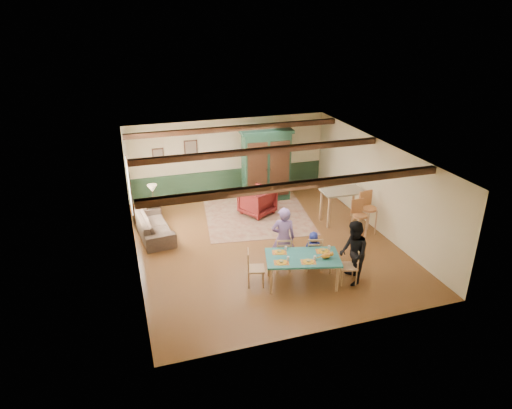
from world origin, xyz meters
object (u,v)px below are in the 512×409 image
object	(u,v)px
cat	(326,255)
sofa	(153,225)
table_lamp	(153,193)
bar_stool_right	(368,213)
dining_chair_far_left	(283,253)
armchair	(257,201)
dining_chair_end_right	(348,266)
person_man	(283,238)
person_woman	(353,253)
person_child	(313,250)
dining_chair_end_left	(256,268)
bar_stool_left	(360,220)
end_table	(154,210)
counter_table	(341,206)
dining_table	(302,270)
dining_chair_far_right	(314,252)
armoire	(266,165)

from	to	relation	value
cat	sofa	size ratio (longest dim) A/B	0.16
table_lamp	bar_stool_right	xyz separation A→B (m)	(5.88, -2.86, -0.25)
dining_chair_far_left	armchair	distance (m)	3.46
dining_chair_far_left	armchair	world-z (taller)	dining_chair_far_left
dining_chair_end_right	person_man	xyz separation A→B (m)	(-1.25, 1.13, 0.37)
person_woman	person_child	distance (m)	1.17
dining_chair_end_left	sofa	bearing A→B (deg)	46.12
person_woman	bar_stool_left	distance (m)	2.39
person_woman	end_table	distance (m)	6.58
cat	counter_table	distance (m)	3.68
dining_table	armchair	world-z (taller)	armchair
dining_chair_far_right	dining_chair_end_left	bearing A→B (deg)	24.92
dining_chair_end_right	table_lamp	size ratio (longest dim) A/B	1.66
armchair	end_table	size ratio (longest dim) A/B	1.58
dining_chair_far_left	dining_chair_end_right	world-z (taller)	same
dining_chair_end_left	counter_table	xyz separation A→B (m)	(3.57, 2.56, 0.07)
dining_table	person_child	size ratio (longest dim) A/B	1.79
dining_chair_far_left	person_child	bearing A→B (deg)	-174.29
dining_chair_far_right	sofa	distance (m)	4.82
armoire	dining_chair_far_left	bearing A→B (deg)	-100.21
sofa	person_child	bearing A→B (deg)	-135.24
dining_chair_far_right	dining_chair_end_right	bearing A→B (deg)	136.17
armoire	table_lamp	distance (m)	3.93
dining_table	person_woman	distance (m)	1.28
person_man	table_lamp	xyz separation A→B (m)	(-2.83, 3.92, 0.05)
table_lamp	bar_stool_left	bearing A→B (deg)	-29.29
person_woman	end_table	world-z (taller)	person_woman
armoire	counter_table	world-z (taller)	armoire
person_man	counter_table	xyz separation A→B (m)	(2.67, 1.99, -0.31)
dining_table	person_woman	xyz separation A→B (m)	(1.17, -0.31, 0.44)
dining_chair_far_left	dining_chair_far_right	xyz separation A→B (m)	(0.75, -0.20, 0.00)
dining_chair_far_right	armoire	bearing A→B (deg)	-79.15
cat	bar_stool_right	bearing A→B (deg)	56.47
person_woman	cat	size ratio (longest dim) A/B	4.58
dining_chair_end_right	dining_chair_far_right	bearing A→B (deg)	-133.83
dining_chair_far_left	dining_chair_far_right	bearing A→B (deg)	-180.00
end_table	table_lamp	xyz separation A→B (m)	(0.00, 0.00, 0.58)
person_child	dining_chair_far_left	bearing A→B (deg)	5.71
cat	dining_chair_far_left	bearing A→B (deg)	139.20
person_man	end_table	bearing A→B (deg)	-39.44
dining_chair_far_left	person_man	bearing A→B (deg)	-90.00
dining_chair_end_left	end_table	xyz separation A→B (m)	(-1.93, 4.48, -0.16)
cat	end_table	distance (m)	6.11
armoire	dining_table	bearing A→B (deg)	-96.27
dining_chair_far_left	bar_stool_right	xyz separation A→B (m)	(3.07, 1.13, 0.18)
cat	counter_table	bearing A→B (deg)	71.54
bar_stool_left	table_lamp	bearing A→B (deg)	146.95
person_child	sofa	world-z (taller)	person_child
person_child	counter_table	distance (m)	2.92
dining_chair_far_right	dining_table	bearing A→B (deg)	60.95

